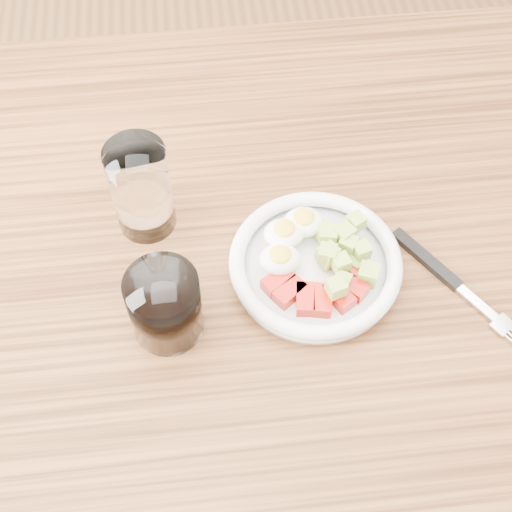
{
  "coord_description": "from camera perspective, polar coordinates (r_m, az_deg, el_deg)",
  "views": [
    {
      "loc": [
        -0.06,
        -0.44,
        1.49
      ],
      "look_at": [
        -0.01,
        0.01,
        0.8
      ],
      "focal_mm": 50.0,
      "sensor_mm": 36.0,
      "label": 1
    }
  ],
  "objects": [
    {
      "name": "dining_table",
      "position": [
        0.93,
        0.68,
        -4.84
      ],
      "size": [
        1.5,
        0.9,
        0.77
      ],
      "color": "brown",
      "rests_on": "ground"
    },
    {
      "name": "ground",
      "position": [
        1.55,
        0.42,
        -16.55
      ],
      "size": [
        4.0,
        4.0,
        0.0
      ],
      "primitive_type": "plane",
      "color": "brown",
      "rests_on": "ground"
    },
    {
      "name": "fork",
      "position": [
        0.87,
        14.84,
        -1.47
      ],
      "size": [
        0.13,
        0.19,
        0.01
      ],
      "color": "black",
      "rests_on": "dining_table"
    },
    {
      "name": "bowl",
      "position": [
        0.84,
        4.69,
        -0.48
      ],
      "size": [
        0.2,
        0.2,
        0.05
      ],
      "color": "white",
      "rests_on": "dining_table"
    },
    {
      "name": "coffee_glass",
      "position": [
        0.78,
        -7.29,
        -3.95
      ],
      "size": [
        0.08,
        0.08,
        0.09
      ],
      "color": "white",
      "rests_on": "dining_table"
    },
    {
      "name": "water_glass",
      "position": [
        0.85,
        -9.18,
        5.33
      ],
      "size": [
        0.07,
        0.07,
        0.13
      ],
      "primitive_type": "cylinder",
      "color": "white",
      "rests_on": "dining_table"
    }
  ]
}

